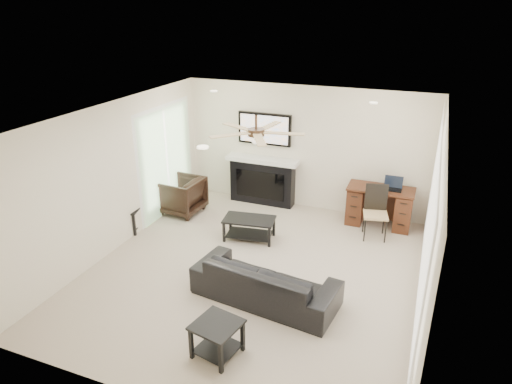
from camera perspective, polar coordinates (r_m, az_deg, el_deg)
room_shell at (r=6.60m, az=1.45°, el=2.52°), size 5.50×5.54×2.52m
sofa at (r=6.58m, az=1.16°, el=-11.08°), size 2.16×1.07×0.61m
armchair at (r=9.28m, az=-9.32°, el=-0.42°), size 0.85×0.83×0.73m
coffee_table at (r=8.20m, az=-0.85°, el=-4.60°), size 0.96×0.63×0.40m
end_table_near at (r=5.76m, az=-4.87°, el=-17.84°), size 0.61×0.61×0.45m
end_table_left at (r=8.84m, az=-15.77°, el=-3.23°), size 0.61×0.61×0.45m
fireplace_unit at (r=9.39m, az=0.78°, el=4.03°), size 1.52×0.34×1.91m
desk at (r=8.93m, az=15.15°, el=-1.77°), size 1.22×0.56×0.76m
desk_chair at (r=8.39m, az=14.74°, el=-2.57°), size 0.50×0.52×0.97m
laptop at (r=8.71m, az=16.76°, el=0.96°), size 0.33×0.24×0.23m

